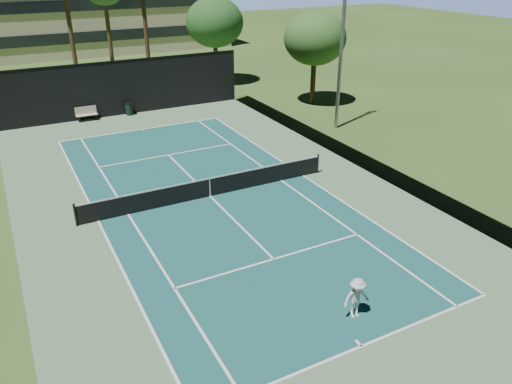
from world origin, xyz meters
TOP-DOWN VIEW (x-y plane):
  - ground at (0.00, 0.00)m, footprint 160.00×160.00m
  - apron_slab at (0.00, 0.00)m, footprint 18.00×32.00m
  - court_surface at (0.00, 0.00)m, footprint 10.97×23.77m
  - court_lines at (0.00, 0.00)m, footprint 11.07×23.87m
  - tennis_net at (0.00, 0.00)m, footprint 12.90×0.10m
  - fence at (0.00, 0.06)m, footprint 18.04×32.05m
  - player at (0.72, -10.62)m, footprint 1.01×0.66m
  - tennis_ball_a at (-4.11, -11.26)m, footprint 0.06×0.06m
  - tennis_ball_b at (-4.33, 3.71)m, footprint 0.07×0.07m
  - tennis_ball_c at (0.78, 3.17)m, footprint 0.06×0.06m
  - tennis_ball_d at (-3.09, 4.53)m, footprint 0.06×0.06m
  - park_bench at (-2.97, 15.74)m, footprint 1.50×0.45m
  - trash_bin at (0.12, 15.69)m, footprint 0.56×0.56m
  - palm_b at (1.50, 26.00)m, footprint 2.80×2.80m
  - decid_tree_a at (10.00, 22.00)m, footprint 5.12×5.12m
  - decid_tree_b at (14.00, 12.00)m, footprint 4.80×4.80m
  - campus_building at (0.00, 45.98)m, footprint 40.50×12.50m
  - light_pole at (12.00, 6.00)m, footprint 0.90×0.25m

SIDE VIEW (x-z plane):
  - ground at x=0.00m, z-range 0.00..0.00m
  - apron_slab at x=0.00m, z-range 0.00..0.01m
  - court_surface at x=0.00m, z-range 0.01..0.02m
  - court_lines at x=0.00m, z-range 0.02..0.02m
  - tennis_ball_a at x=-4.11m, z-range 0.00..0.06m
  - tennis_ball_d at x=-3.09m, z-range 0.00..0.06m
  - tennis_ball_c at x=0.78m, z-range 0.00..0.06m
  - tennis_ball_b at x=-4.33m, z-range 0.00..0.07m
  - trash_bin at x=0.12m, z-range 0.01..0.95m
  - park_bench at x=-2.97m, z-range 0.03..1.06m
  - tennis_net at x=0.00m, z-range 0.01..1.11m
  - player at x=0.72m, z-range 0.00..1.47m
  - fence at x=0.00m, z-range -0.01..4.02m
  - campus_building at x=0.00m, z-range 0.06..8.36m
  - decid_tree_b at x=14.00m, z-range 1.51..8.65m
  - decid_tree_a at x=10.00m, z-range 1.61..9.23m
  - light_pole at x=12.00m, z-range 0.35..12.57m
  - palm_b at x=1.50m, z-range 3.15..11.57m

